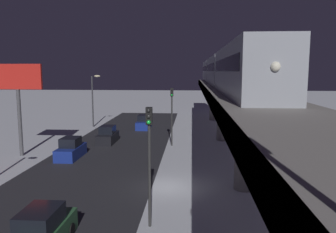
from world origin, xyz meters
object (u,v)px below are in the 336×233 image
(traffic_light_near, at_px, (149,150))
(commercial_billboard, at_px, (18,86))
(subway_train, at_px, (221,70))
(sedan_blue, at_px, (71,150))
(sedan_blue_2, at_px, (144,123))
(sedan_black, at_px, (108,136))
(traffic_light_mid, at_px, (172,108))

(traffic_light_near, height_order, commercial_billboard, commercial_billboard)
(subway_train, height_order, sedan_blue, subway_train)
(subway_train, xyz_separation_m, traffic_light_near, (5.87, 26.21, -4.14))
(sedan_blue_2, bearing_deg, subway_train, -21.66)
(sedan_black, relative_size, commercial_billboard, 0.47)
(sedan_blue, distance_m, commercial_billboard, 7.93)
(traffic_light_mid, bearing_deg, sedan_blue, 32.33)
(sedan_blue_2, xyz_separation_m, traffic_light_mid, (-4.70, 11.01, 3.40))
(traffic_light_near, bearing_deg, traffic_light_mid, -90.00)
(sedan_blue, height_order, sedan_blue_2, same)
(commercial_billboard, bearing_deg, traffic_light_mid, -159.44)
(sedan_blue, height_order, traffic_light_near, traffic_light_near)
(sedan_blue_2, distance_m, traffic_light_near, 30.96)
(sedan_black, distance_m, commercial_billboard, 11.21)
(subway_train, relative_size, sedan_blue_2, 11.85)
(subway_train, distance_m, sedan_black, 16.41)
(sedan_black, xyz_separation_m, commercial_billboard, (6.92, 6.44, 6.03))
(sedan_black, xyz_separation_m, sedan_blue_2, (-2.80, -9.99, -0.00))
(subway_train, xyz_separation_m, sedan_blue, (15.17, 12.70, -7.54))
(subway_train, relative_size, traffic_light_mid, 8.67)
(sedan_blue_2, xyz_separation_m, commercial_billboard, (9.72, 16.42, 6.03))
(traffic_light_near, xyz_separation_m, traffic_light_mid, (0.00, -19.39, 0.00))
(sedan_blue, xyz_separation_m, traffic_light_near, (-9.30, 13.51, 3.40))
(sedan_blue, relative_size, traffic_light_near, 0.65)
(subway_train, distance_m, traffic_light_mid, 9.90)
(commercial_billboard, bearing_deg, sedan_blue, 174.71)
(subway_train, relative_size, sedan_blue, 13.40)
(sedan_black, bearing_deg, sedan_blue, 75.41)
(subway_train, distance_m, traffic_light_near, 27.18)
(traffic_light_near, distance_m, traffic_light_mid, 19.39)
(sedan_blue, height_order, traffic_light_mid, traffic_light_mid)
(traffic_light_near, bearing_deg, sedan_blue_2, -81.21)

